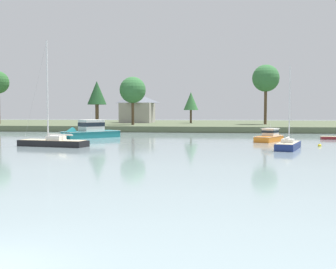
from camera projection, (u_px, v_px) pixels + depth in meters
name	position (u px, v px, depth m)	size (l,w,h in m)	color
far_shore_bank	(199.00, 125.00, 105.54)	(174.89, 58.76, 1.14)	#4C563D
cruiser_orange	(271.00, 138.00, 54.39)	(4.60, 6.53, 3.11)	orange
sailboat_black	(53.00, 144.00, 46.46)	(8.39, 3.83, 12.38)	black
dinghy_maroon	(332.00, 138.00, 58.18)	(3.24, 1.48, 0.61)	maroon
cruiser_teal	(85.00, 134.00, 61.40)	(8.77, 9.30, 5.05)	#196B70
sailboat_navy	(288.00, 147.00, 42.77)	(3.54, 6.41, 9.22)	navy
mooring_buoy_yellow	(320.00, 146.00, 46.57)	(0.40, 0.40, 0.46)	yellow
shore_tree_far_left	(191.00, 101.00, 100.35)	(3.61, 3.61, 7.62)	brown
shore_tree_left_mid	(133.00, 90.00, 86.94)	(5.56, 5.56, 10.19)	brown
shore_tree_center_right	(97.00, 93.00, 84.03)	(3.93, 3.93, 9.07)	brown
shore_tree_left	(266.00, 79.00, 89.93)	(5.92, 5.92, 13.11)	brown
cottage_near_water	(138.00, 108.00, 105.53)	(8.38, 9.45, 7.43)	#9E998E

